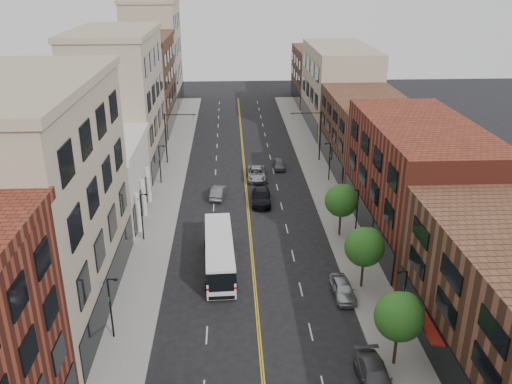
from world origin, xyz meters
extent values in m
cube|color=gray|center=(-10.00, 35.00, 0.07)|extent=(4.00, 110.00, 0.15)
cube|color=gray|center=(10.00, 35.00, 0.07)|extent=(4.00, 110.00, 0.15)
cube|color=tan|center=(-17.00, 13.00, 9.00)|extent=(10.00, 22.00, 18.00)
cube|color=silver|center=(-17.00, 31.00, 4.00)|extent=(10.00, 14.00, 8.00)
cube|color=tan|center=(-17.00, 48.00, 9.00)|extent=(10.00, 20.00, 18.00)
cube|color=brown|center=(-17.00, 68.00, 7.50)|extent=(10.00, 20.00, 15.00)
cube|color=tan|center=(-17.00, 86.00, 10.00)|extent=(10.00, 16.00, 20.00)
cube|color=maroon|center=(17.00, 24.00, 6.00)|extent=(10.00, 22.00, 12.00)
cube|color=brown|center=(17.00, 45.00, 5.00)|extent=(10.00, 20.00, 10.00)
cube|color=tan|center=(17.00, 66.00, 7.00)|extent=(10.00, 22.00, 14.00)
cube|color=brown|center=(17.00, 86.00, 5.50)|extent=(10.00, 18.00, 11.00)
cylinder|color=black|center=(9.30, 4.00, 1.40)|extent=(0.22, 0.22, 2.50)
sphere|color=#1C5A19|center=(9.30, 4.00, 4.04)|extent=(3.40, 3.40, 3.40)
sphere|color=#1C5A19|center=(9.80, 4.40, 4.55)|extent=(2.04, 2.04, 2.04)
cylinder|color=black|center=(9.30, 14.00, 1.40)|extent=(0.22, 0.22, 2.50)
sphere|color=#1C5A19|center=(9.30, 14.00, 4.04)|extent=(3.40, 3.40, 3.40)
sphere|color=#1C5A19|center=(9.80, 14.40, 4.55)|extent=(2.04, 2.04, 2.04)
cylinder|color=black|center=(9.30, 24.00, 1.40)|extent=(0.22, 0.22, 2.50)
sphere|color=#1C5A19|center=(9.30, 24.00, 4.04)|extent=(3.40, 3.40, 3.40)
sphere|color=#1C5A19|center=(9.80, 24.40, 4.55)|extent=(2.04, 2.04, 2.04)
cylinder|color=black|center=(-11.00, 8.00, 2.65)|extent=(0.14, 0.14, 5.00)
cylinder|color=black|center=(-10.65, 8.00, 5.15)|extent=(0.70, 0.10, 0.10)
cube|color=black|center=(-10.40, 8.00, 5.10)|extent=(0.28, 0.14, 0.14)
cube|color=#19592D|center=(-11.00, 8.00, 3.55)|extent=(0.04, 0.55, 0.35)
cylinder|color=black|center=(-11.00, 24.00, 2.65)|extent=(0.14, 0.14, 5.00)
cylinder|color=black|center=(-10.65, 24.00, 5.15)|extent=(0.70, 0.10, 0.10)
cube|color=black|center=(-10.40, 24.00, 5.10)|extent=(0.28, 0.14, 0.14)
cube|color=#19592D|center=(-11.00, 24.00, 3.55)|extent=(0.04, 0.55, 0.35)
cylinder|color=black|center=(-11.00, 40.00, 2.65)|extent=(0.14, 0.14, 5.00)
cylinder|color=black|center=(-10.65, 40.00, 5.15)|extent=(0.70, 0.10, 0.10)
cube|color=black|center=(-10.40, 40.00, 5.10)|extent=(0.28, 0.14, 0.14)
cube|color=#19592D|center=(-11.00, 40.00, 3.55)|extent=(0.04, 0.55, 0.35)
cylinder|color=black|center=(11.00, 8.00, 2.65)|extent=(0.14, 0.14, 5.00)
cylinder|color=black|center=(10.65, 8.00, 5.15)|extent=(0.70, 0.10, 0.10)
cube|color=black|center=(10.40, 8.00, 5.10)|extent=(0.28, 0.14, 0.14)
cube|color=#19592D|center=(11.00, 8.00, 3.55)|extent=(0.04, 0.55, 0.35)
cylinder|color=black|center=(11.00, 24.00, 2.65)|extent=(0.14, 0.14, 5.00)
cylinder|color=black|center=(10.65, 24.00, 5.15)|extent=(0.70, 0.10, 0.10)
cube|color=black|center=(10.40, 24.00, 5.10)|extent=(0.28, 0.14, 0.14)
cube|color=#19592D|center=(11.00, 24.00, 3.55)|extent=(0.04, 0.55, 0.35)
cylinder|color=black|center=(11.00, 40.00, 2.65)|extent=(0.14, 0.14, 5.00)
cylinder|color=black|center=(10.65, 40.00, 5.15)|extent=(0.70, 0.10, 0.10)
cube|color=black|center=(10.40, 40.00, 5.10)|extent=(0.28, 0.14, 0.14)
cube|color=#19592D|center=(11.00, 40.00, 3.55)|extent=(0.04, 0.55, 0.35)
cylinder|color=black|center=(-11.00, 48.00, 3.75)|extent=(0.18, 0.18, 7.20)
cylinder|color=black|center=(-8.80, 48.00, 7.15)|extent=(4.40, 0.12, 0.12)
imported|color=black|center=(-7.00, 48.00, 6.75)|extent=(0.15, 0.18, 0.90)
cylinder|color=black|center=(11.00, 48.00, 3.75)|extent=(0.18, 0.18, 7.20)
cylinder|color=black|center=(8.80, 48.00, 7.15)|extent=(4.40, 0.12, 0.12)
imported|color=black|center=(7.00, 48.00, 6.75)|extent=(0.15, 0.18, 0.90)
cube|color=white|center=(-3.13, 18.11, 1.58)|extent=(2.98, 11.57, 2.77)
cube|color=black|center=(-3.13, 18.11, 2.25)|extent=(3.02, 11.61, 1.00)
cube|color=#9F120B|center=(-3.13, 18.11, 1.29)|extent=(3.02, 11.61, 0.21)
cube|color=black|center=(-2.88, 12.36, 1.82)|extent=(2.10, 0.15, 1.53)
cylinder|color=black|center=(-4.22, 14.23, 0.46)|extent=(0.31, 0.93, 0.92)
cylinder|color=black|center=(-1.70, 14.34, 0.46)|extent=(0.31, 0.93, 0.92)
cylinder|color=black|center=(-4.55, 21.88, 0.46)|extent=(0.31, 0.93, 0.92)
cylinder|color=black|center=(-2.03, 21.99, 0.46)|extent=(0.31, 0.93, 0.92)
imported|color=#4C4B50|center=(7.40, 1.97, 0.73)|extent=(2.16, 5.09, 1.47)
imported|color=#A7ABAF|center=(7.40, 12.75, 0.73)|extent=(1.91, 4.38, 1.47)
imported|color=#545359|center=(-3.54, 34.95, 0.70)|extent=(1.99, 4.38, 1.39)
imported|color=black|center=(1.65, 33.00, 0.80)|extent=(2.43, 5.60, 1.60)
imported|color=#98999F|center=(1.50, 41.16, 0.75)|extent=(2.62, 5.46, 1.50)
imported|color=#525257|center=(4.84, 44.99, 0.66)|extent=(1.63, 3.92, 1.33)
camera|label=1|loc=(-1.95, -26.20, 25.85)|focal=38.00mm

